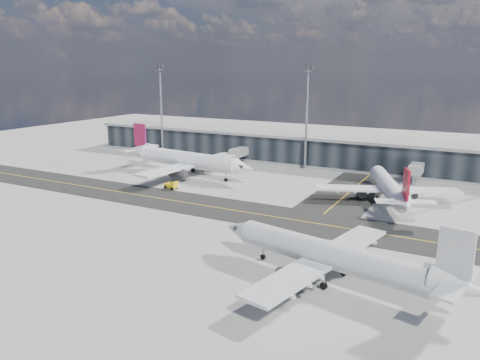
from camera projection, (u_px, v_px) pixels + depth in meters
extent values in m
plane|color=gray|center=(219.00, 215.00, 91.39)|extent=(300.00, 300.00, 0.00)
cube|color=black|center=(229.00, 209.00, 94.82)|extent=(180.00, 14.00, 0.02)
cube|color=black|center=(356.00, 186.00, 113.14)|extent=(14.00, 50.00, 0.02)
cube|color=yellow|center=(229.00, 209.00, 94.81)|extent=(180.00, 0.25, 0.01)
cube|color=yellow|center=(356.00, 186.00, 113.14)|extent=(0.25, 50.00, 0.01)
cube|color=black|center=(314.00, 151.00, 137.60)|extent=(150.00, 12.00, 8.00)
cube|color=gray|center=(314.00, 136.00, 136.56)|extent=(152.00, 13.00, 0.80)
cube|color=gray|center=(313.00, 163.00, 138.44)|extent=(150.00, 12.20, 0.80)
cube|color=gray|center=(241.00, 151.00, 140.02)|extent=(3.00, 10.00, 2.40)
cylinder|color=gray|center=(233.00, 162.00, 136.28)|extent=(0.60, 0.60, 2.40)
cube|color=gray|center=(417.00, 168.00, 117.11)|extent=(3.00, 10.00, 2.40)
cylinder|color=gray|center=(413.00, 181.00, 113.36)|extent=(0.60, 0.60, 2.40)
cylinder|color=gray|center=(161.00, 112.00, 152.16)|extent=(0.70, 0.70, 28.00)
cube|color=#2D2D30|center=(160.00, 67.00, 148.82)|extent=(2.50, 0.50, 1.40)
cylinder|color=gray|center=(307.00, 119.00, 129.24)|extent=(0.70, 0.70, 28.00)
cube|color=#2D2D30|center=(308.00, 67.00, 125.90)|extent=(2.50, 0.50, 1.40)
cylinder|color=white|center=(188.00, 160.00, 123.96)|extent=(31.95, 8.19, 4.22)
cone|color=white|center=(243.00, 168.00, 113.86)|extent=(5.77, 4.86, 4.22)
cone|color=white|center=(139.00, 150.00, 134.21)|extent=(6.82, 4.99, 4.22)
cube|color=white|center=(191.00, 164.00, 123.62)|extent=(9.77, 36.27, 0.53)
cylinder|color=#2D2D30|center=(209.00, 165.00, 128.32)|extent=(4.70, 2.97, 2.43)
cylinder|color=#2D2D30|center=(178.00, 173.00, 118.28)|extent=(4.70, 2.97, 2.43)
cube|color=#B9BBBE|center=(209.00, 162.00, 128.12)|extent=(2.15, 0.69, 0.84)
cube|color=#B9BBBE|center=(178.00, 170.00, 118.08)|extent=(2.15, 0.69, 0.84)
cube|color=#77144C|center=(140.00, 135.00, 132.87)|extent=(4.46, 1.03, 6.54)
cube|color=white|center=(139.00, 148.00, 134.06)|extent=(4.53, 12.94, 0.37)
cube|color=#2D2D30|center=(241.00, 166.00, 114.06)|extent=(2.39, 2.57, 0.74)
cylinder|color=gray|center=(226.00, 177.00, 117.53)|extent=(0.28, 0.28, 2.11)
cylinder|color=black|center=(226.00, 180.00, 117.72)|extent=(0.99, 0.49, 0.95)
cylinder|color=black|center=(193.00, 170.00, 127.92)|extent=(1.22, 0.67, 1.16)
cylinder|color=black|center=(177.00, 175.00, 122.91)|extent=(1.22, 0.67, 1.16)
cylinder|color=white|center=(388.00, 186.00, 98.99)|extent=(13.00, 25.85, 3.52)
cone|color=white|center=(376.00, 171.00, 113.44)|extent=(4.89, 5.39, 3.52)
cone|color=white|center=(405.00, 205.00, 83.98)|extent=(5.22, 6.21, 3.52)
cube|color=white|center=(387.00, 189.00, 100.04)|extent=(29.45, 15.11, 0.44)
cylinder|color=#2D2D30|center=(361.00, 192.00, 101.71)|extent=(3.24, 4.18, 2.02)
cylinder|color=#2D2D30|center=(411.00, 193.00, 100.54)|extent=(3.24, 4.18, 2.02)
cube|color=#B9BBBE|center=(361.00, 189.00, 101.54)|extent=(0.98, 1.77, 0.70)
cube|color=#B9BBBE|center=(412.00, 190.00, 100.37)|extent=(0.98, 1.77, 0.70)
cube|color=#A80B1E|center=(406.00, 184.00, 83.54)|extent=(1.73, 3.58, 5.46)
cube|color=white|center=(405.00, 202.00, 83.86)|extent=(10.73, 6.18, 0.31)
cube|color=#2D2D30|center=(377.00, 170.00, 112.93)|extent=(2.45, 2.35, 0.62)
cylinder|color=gray|center=(379.00, 185.00, 109.77)|extent=(0.27, 0.27, 1.76)
cylinder|color=black|center=(379.00, 188.00, 109.92)|extent=(0.58, 0.85, 0.79)
cylinder|color=black|center=(375.00, 201.00, 99.14)|extent=(0.77, 1.06, 0.97)
cylinder|color=black|center=(401.00, 202.00, 98.56)|extent=(0.77, 1.06, 0.97)
cylinder|color=#B9BBBE|center=(329.00, 255.00, 62.47)|extent=(27.74, 9.25, 3.68)
cone|color=#B9BBBE|center=(240.00, 229.00, 72.22)|extent=(5.25, 4.54, 3.68)
cone|color=#B9BBBE|center=(456.00, 286.00, 52.30)|extent=(6.15, 4.73, 3.68)
cube|color=#B9BBBE|center=(323.00, 259.00, 63.26)|extent=(10.90, 31.53, 0.46)
cylinder|color=#2D2D30|center=(294.00, 278.00, 59.96)|extent=(4.21, 2.86, 2.11)
cylinder|color=#2D2D30|center=(336.00, 253.00, 68.18)|extent=(4.21, 2.86, 2.11)
cube|color=#B9BBBE|center=(294.00, 273.00, 59.79)|extent=(1.87, 0.74, 0.74)
cube|color=#B9BBBE|center=(336.00, 248.00, 68.00)|extent=(1.87, 0.74, 0.74)
cube|color=#B9BBBE|center=(456.00, 253.00, 51.68)|extent=(3.86, 1.20, 5.70)
cube|color=#B9BBBE|center=(457.00, 282.00, 52.17)|extent=(4.78, 11.32, 0.32)
cube|color=#2D2D30|center=(242.00, 228.00, 71.84)|extent=(2.21, 2.36, 0.64)
cylinder|color=gray|center=(263.00, 252.00, 69.96)|extent=(0.26, 0.26, 1.84)
cylinder|color=black|center=(263.00, 257.00, 70.12)|extent=(0.88, 0.48, 0.83)
cylinder|color=black|center=(324.00, 286.00, 60.59)|extent=(1.08, 0.66, 1.01)
cylinder|color=black|center=(344.00, 272.00, 64.69)|extent=(1.08, 0.66, 1.01)
cube|color=yellow|center=(171.00, 185.00, 110.60)|extent=(3.60, 2.16, 0.79)
cube|color=yellow|center=(174.00, 183.00, 109.81)|extent=(1.48, 1.66, 1.01)
cube|color=black|center=(174.00, 181.00, 109.72)|extent=(1.36, 1.59, 0.28)
cylinder|color=black|center=(177.00, 187.00, 110.57)|extent=(0.82, 0.42, 0.79)
cylinder|color=black|center=(172.00, 189.00, 109.46)|extent=(0.82, 0.42, 0.79)
cylinder|color=black|center=(170.00, 186.00, 111.94)|extent=(0.82, 0.42, 0.79)
cylinder|color=black|center=(166.00, 187.00, 110.83)|extent=(0.82, 0.42, 0.79)
imported|color=white|center=(391.00, 188.00, 108.19)|extent=(3.02, 5.82, 1.57)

